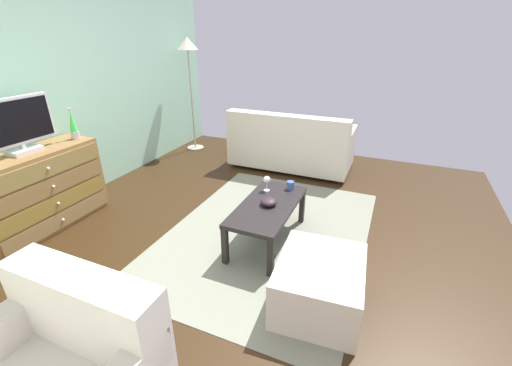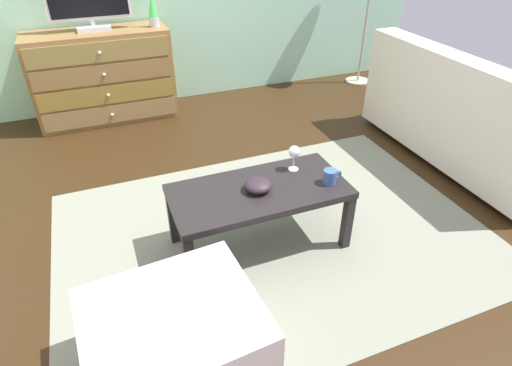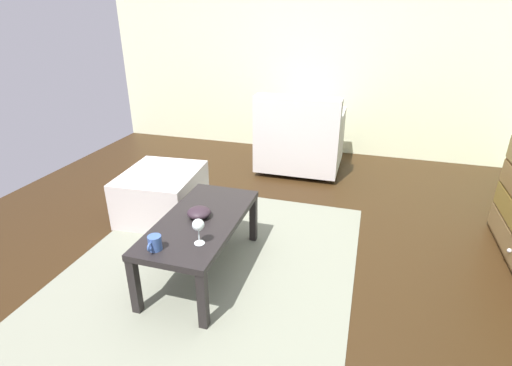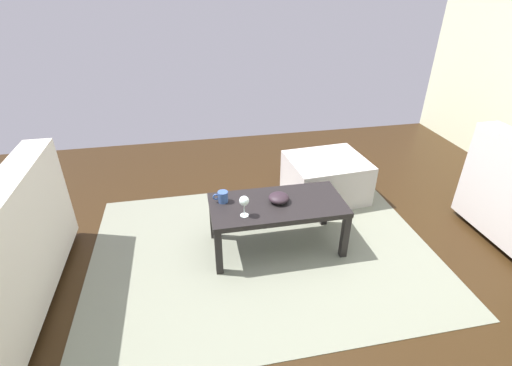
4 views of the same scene
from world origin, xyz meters
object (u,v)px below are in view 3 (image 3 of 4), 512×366
object	(u,v)px
ottoman	(162,194)
mug	(155,243)
bowl_decorative	(199,213)
wine_glass	(198,226)
armchair	(300,139)
coffee_table	(201,226)

from	to	relation	value
ottoman	mug	bearing A→B (deg)	28.38
bowl_decorative	ottoman	bearing A→B (deg)	-134.39
wine_glass	mug	bearing A→B (deg)	-58.67
armchair	mug	bearing A→B (deg)	-8.69
armchair	ottoman	bearing A→B (deg)	-34.22
mug	ottoman	bearing A→B (deg)	-151.62
armchair	ottoman	distance (m)	1.66
bowl_decorative	ottoman	xyz separation A→B (m)	(-0.63, -0.64, -0.24)
wine_glass	armchair	xyz separation A→B (m)	(-2.27, 0.16, -0.17)
bowl_decorative	coffee_table	bearing A→B (deg)	44.77
wine_glass	bowl_decorative	distance (m)	0.32
wine_glass	mug	distance (m)	0.26
armchair	ottoman	xyz separation A→B (m)	(1.36, -0.93, -0.15)
ottoman	bowl_decorative	bearing A→B (deg)	45.61
wine_glass	ottoman	distance (m)	1.23
coffee_table	wine_glass	bearing A→B (deg)	23.29
mug	coffee_table	bearing A→B (deg)	166.48
coffee_table	bowl_decorative	xyz separation A→B (m)	(-0.01, -0.01, 0.09)
wine_glass	ottoman	world-z (taller)	wine_glass
wine_glass	ottoman	bearing A→B (deg)	-139.72
mug	ottoman	distance (m)	1.21
coffee_table	mug	xyz separation A→B (m)	(0.40, -0.10, 0.09)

